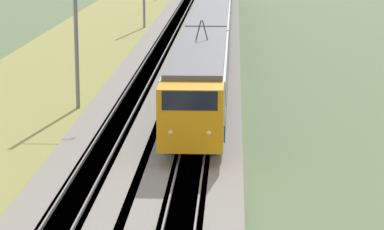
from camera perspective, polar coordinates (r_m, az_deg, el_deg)
ballast_main at (r=57.19m, az=-3.21°, el=1.90°), size 240.00×4.40×0.30m
ballast_adjacent at (r=56.92m, az=0.86°, el=1.87°), size 240.00×4.40×0.30m
track_main at (r=57.19m, az=-3.21°, el=1.91°), size 240.00×1.57×0.45m
track_adjacent at (r=56.91m, az=0.86°, el=1.88°), size 240.00×1.57×0.45m
grass_verge at (r=58.14m, az=-9.20°, el=1.84°), size 240.00×10.76×0.12m
passenger_train at (r=76.21m, az=1.35°, el=6.20°), size 79.25×2.86×5.00m
catenary_mast_mid at (r=50.06m, az=-7.21°, el=5.03°), size 0.22×2.56×8.14m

